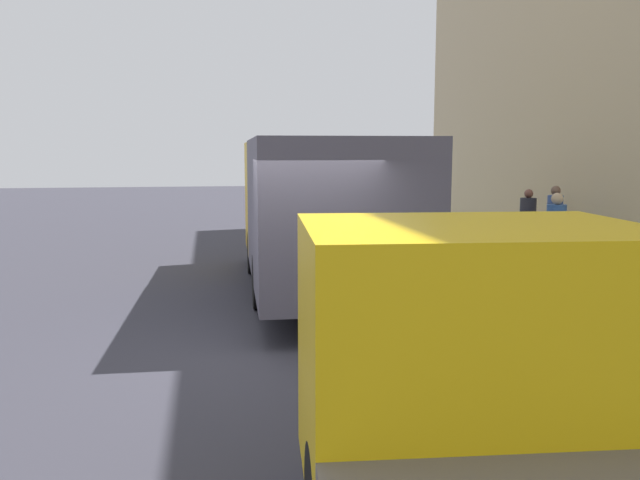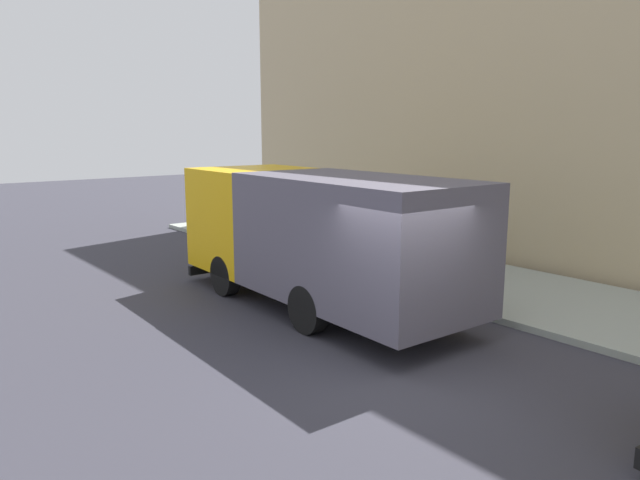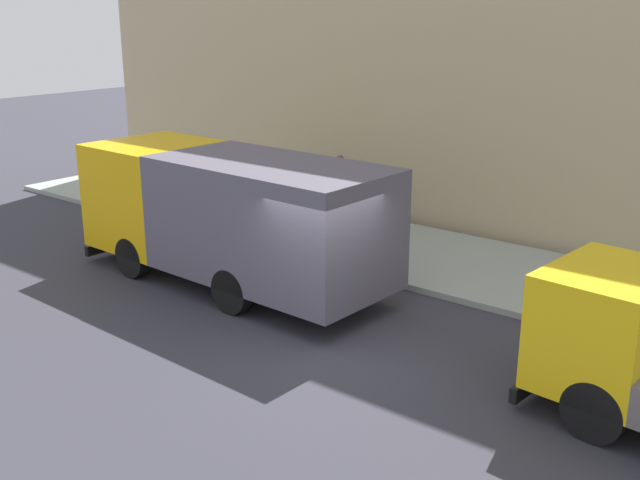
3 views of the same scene
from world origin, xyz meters
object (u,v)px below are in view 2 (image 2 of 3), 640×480
object	(u,v)px
pedestrian_standing	(441,225)
traffic_cone_orange	(299,246)
pedestrian_walking	(464,236)
large_utility_truck	(318,232)
pedestrian_third	(408,223)

from	to	relation	value
pedestrian_standing	traffic_cone_orange	size ratio (longest dim) A/B	2.63
pedestrian_walking	large_utility_truck	bearing A→B (deg)	8.51
pedestrian_standing	pedestrian_third	xyz separation A→B (m)	(0.05, 1.29, -0.10)
large_utility_truck	pedestrian_walking	xyz separation A→B (m)	(4.69, -0.14, -0.59)
pedestrian_standing	traffic_cone_orange	world-z (taller)	pedestrian_standing
large_utility_truck	pedestrian_third	xyz separation A→B (m)	(5.47, 2.51, -0.64)
pedestrian_walking	traffic_cone_orange	world-z (taller)	pedestrian_walking
traffic_cone_orange	large_utility_truck	bearing A→B (deg)	-121.99
large_utility_truck	pedestrian_third	distance (m)	6.06
pedestrian_third	pedestrian_walking	bearing A→B (deg)	131.02
large_utility_truck	pedestrian_walking	bearing A→B (deg)	0.16
large_utility_truck	pedestrian_third	bearing A→B (deg)	26.55
pedestrian_third	traffic_cone_orange	size ratio (longest dim) A/B	2.40
pedestrian_walking	pedestrian_third	xyz separation A→B (m)	(0.79, 2.65, -0.06)
pedestrian_walking	pedestrian_standing	size ratio (longest dim) A/B	0.97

